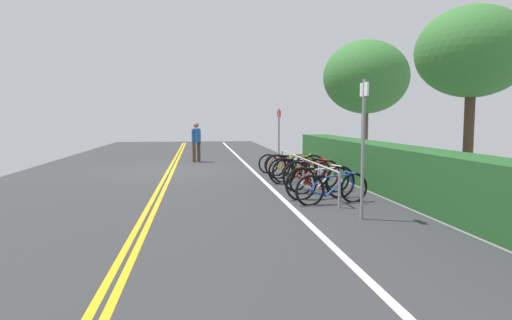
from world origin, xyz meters
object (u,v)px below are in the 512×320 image
Objects in this scene: bicycle_8 at (332,189)px; sign_post_far at (363,137)px; bicycle_3 at (300,170)px; pedestrian at (196,139)px; bicycle_0 at (284,164)px; bicycle_5 at (312,175)px; bicycle_2 at (295,167)px; tree_mid at (472,53)px; bike_rack at (304,165)px; bicycle_7 at (321,183)px; bicycle_1 at (291,165)px; tree_near_left at (366,77)px; bicycle_6 at (320,180)px; bicycle_4 at (299,171)px; sign_post_near at (279,133)px.

bicycle_8 is 1.91m from sign_post_far.
bicycle_3 is 5.05m from sign_post_far.
pedestrian is at bearing -154.67° from bicycle_3.
bicycle_8 is (5.33, 0.02, 0.00)m from bicycle_0.
bicycle_5 is 3.70m from sign_post_far.
bicycle_2 reaches higher than bicycle_0.
bicycle_8 is 0.38× the size of tree_mid.
bicycle_7 reaches higher than bike_rack.
bicycle_3 is at bearing 0.23° from bicycle_1.
tree_near_left is at bearing 158.91° from sign_post_far.
bicycle_3 is at bearing 178.88° from bicycle_8.
bicycle_2 reaches higher than bike_rack.
bicycle_6 is (3.24, 0.05, -0.02)m from bicycle_1.
bicycle_1 is 6.01m from tree_mid.
pedestrian is (-6.90, -2.81, 0.57)m from bicycle_4.
tree_near_left is at bearing 154.82° from bicycle_8.
tree_mid reaches higher than sign_post_near.
bicycle_3 is at bearing -179.78° from bicycle_5.
sign_post_near is 6.88m from tree_mid.
bicycle_0 is at bearing 33.52° from pedestrian.
bicycle_5 is 1.01× the size of pedestrian.
pedestrian is 0.37× the size of tree_mid.
bicycle_4 is 2.14m from bicycle_7.
bicycle_2 reaches higher than bicycle_6.
bicycle_8 is at bearing 1.84° from bicycle_4.
tree_near_left is at bearing 137.21° from bicycle_2.
sign_post_near is at bearing -179.89° from bicycle_8.
bicycle_5 reaches higher than bicycle_8.
bicycle_3 is at bearing 25.33° from pedestrian.
bicycle_0 is 6.51m from tree_mid.
tree_mid is (-2.42, 3.57, 1.88)m from sign_post_far.
tree_near_left reaches higher than bicycle_5.
bicycle_0 is 1.01× the size of bicycle_5.
bike_rack is 2.08m from bicycle_7.
sign_post_near is (-4.94, -0.13, 0.98)m from bicycle_6.
bike_rack is 1.41× the size of tree_mid.
bicycle_4 is at bearing -36.38° from tree_near_left.
tree_near_left is 1.09× the size of tree_mid.
bicycle_0 is 0.94× the size of bicycle_2.
sign_post_near is at bearing -179.59° from bike_rack.
bicycle_1 is 0.65× the size of sign_post_far.
bicycle_2 is 1.05× the size of bicycle_8.
bicycle_4 is 0.77m from bicycle_5.
sign_post_far reaches higher than bike_rack.
bike_rack is 3.85× the size of pedestrian.
sign_post_near is at bearing 41.00° from pedestrian.
bike_rack is 1.33m from bicycle_2.
bicycle_5 is 7.65m from tree_near_left.
bicycle_4 is 7.16m from tree_near_left.
bicycle_2 is 5.62m from sign_post_far.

